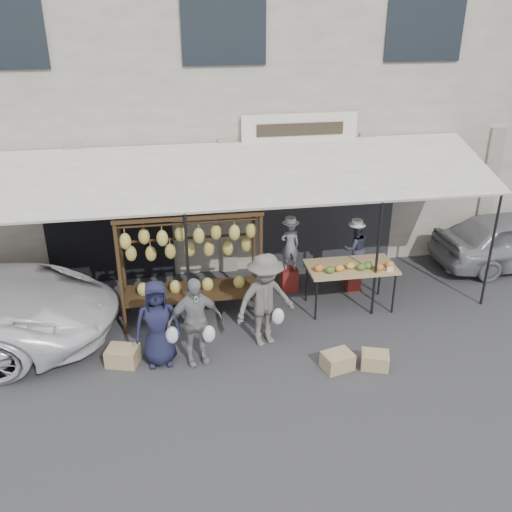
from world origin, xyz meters
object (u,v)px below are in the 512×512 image
(customer_right, at_px, (265,300))
(crate_near_a, at_px, (337,361))
(banana_rack, at_px, (189,243))
(crate_far, at_px, (123,356))
(produce_table, at_px, (352,268))
(vendor_left, at_px, (290,245))
(vendor_right, at_px, (355,248))
(customer_left, at_px, (158,323))
(customer_mid, at_px, (195,321))
(crate_near_b, at_px, (375,360))

(customer_right, distance_m, crate_near_a, 1.59)
(customer_right, bearing_deg, banana_rack, 120.03)
(customer_right, bearing_deg, crate_far, 166.56)
(produce_table, distance_m, crate_far, 4.54)
(vendor_left, height_order, vendor_right, vendor_left)
(vendor_left, relative_size, customer_left, 0.69)
(produce_table, bearing_deg, customer_left, -161.79)
(customer_mid, xyz_separation_m, crate_near_b, (2.92, -0.66, -0.65))
(vendor_left, bearing_deg, customer_right, 63.18)
(customer_left, bearing_deg, banana_rack, 62.02)
(vendor_left, relative_size, crate_near_b, 2.36)
(customer_left, distance_m, crate_near_a, 3.04)
(produce_table, relative_size, customer_mid, 1.08)
(customer_mid, height_order, crate_near_b, customer_mid)
(crate_far, bearing_deg, customer_left, -5.80)
(customer_left, relative_size, customer_mid, 0.97)
(customer_mid, height_order, crate_near_a, customer_mid)
(crate_far, bearing_deg, crate_near_a, -11.63)
(produce_table, xyz_separation_m, customer_mid, (-3.11, -1.29, -0.09))
(vendor_left, height_order, crate_far, vendor_left)
(produce_table, height_order, customer_mid, customer_mid)
(produce_table, distance_m, crate_near_b, 2.10)
(customer_right, distance_m, crate_near_b, 2.09)
(banana_rack, bearing_deg, vendor_right, 9.90)
(customer_left, xyz_separation_m, customer_right, (1.85, 0.29, 0.10))
(customer_left, bearing_deg, customer_mid, -9.28)
(vendor_left, height_order, crate_near_a, vendor_left)
(vendor_left, distance_m, crate_far, 4.04)
(customer_mid, height_order, customer_right, customer_right)
(customer_right, relative_size, crate_far, 3.38)
(vendor_right, xyz_separation_m, crate_far, (-4.63, -1.87, -0.79))
(vendor_left, height_order, customer_mid, customer_mid)
(banana_rack, bearing_deg, crate_near_a, -41.68)
(vendor_left, distance_m, crate_near_a, 2.98)
(banana_rack, distance_m, crate_near_a, 3.34)
(produce_table, xyz_separation_m, crate_far, (-4.33, -1.16, -0.72))
(produce_table, relative_size, crate_far, 3.32)
(customer_left, relative_size, crate_near_a, 3.16)
(banana_rack, xyz_separation_m, produce_table, (3.07, -0.13, -0.69))
(produce_table, distance_m, customer_mid, 3.37)
(vendor_right, relative_size, crate_near_a, 2.27)
(vendor_right, relative_size, customer_right, 0.64)
(crate_near_a, bearing_deg, vendor_left, 93.87)
(crate_near_a, bearing_deg, customer_left, 167.15)
(vendor_left, distance_m, customer_right, 2.09)
(vendor_left, distance_m, crate_near_b, 3.15)
(vendor_right, bearing_deg, crate_near_b, 73.55)
(produce_table, xyz_separation_m, crate_near_a, (-0.81, -1.88, -0.73))
(customer_right, bearing_deg, crate_near_b, -49.83)
(banana_rack, distance_m, crate_near_b, 3.83)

